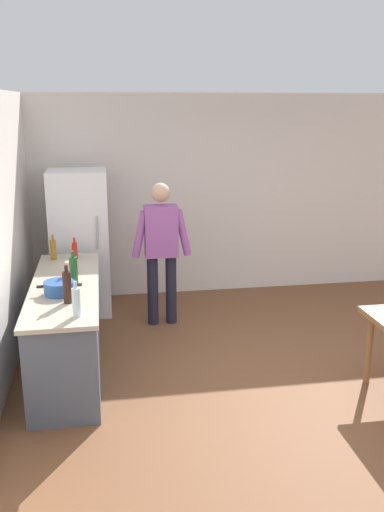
{
  "coord_description": "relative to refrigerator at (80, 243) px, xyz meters",
  "views": [
    {
      "loc": [
        -1.61,
        -4.35,
        2.58
      ],
      "look_at": [
        -0.67,
        1.34,
        0.97
      ],
      "focal_mm": 38.7,
      "sensor_mm": 36.0,
      "label": 1
    }
  ],
  "objects": [
    {
      "name": "kitchen_counter",
      "position": [
        -0.1,
        -1.6,
        -0.45
      ],
      "size": [
        0.64,
        2.2,
        0.9
      ],
      "color": "#4C5666",
      "rests_on": "ground_plane"
    },
    {
      "name": "person",
      "position": [
        0.95,
        -0.55,
        0.08
      ],
      "size": [
        0.7,
        0.22,
        1.7
      ],
      "color": "#1E1E2D",
      "rests_on": "ground_plane"
    },
    {
      "name": "bottle_water_clear",
      "position": [
        0.05,
        -2.47,
        0.13
      ],
      "size": [
        0.07,
        0.07,
        0.3
      ],
      "color": "silver",
      "rests_on": "kitchen_counter"
    },
    {
      "name": "bottle_wine_dark",
      "position": [
        -0.04,
        -2.13,
        0.15
      ],
      "size": [
        0.08,
        0.08,
        0.34
      ],
      "color": "black",
      "rests_on": "kitchen_counter"
    },
    {
      "name": "wall_back",
      "position": [
        1.9,
        0.6,
        0.45
      ],
      "size": [
        6.4,
        0.12,
        2.7
      ],
      "primitive_type": "cube",
      "color": "silver",
      "rests_on": "ground_plane"
    },
    {
      "name": "ground_plane",
      "position": [
        1.9,
        -2.4,
        -0.9
      ],
      "size": [
        14.0,
        14.0,
        0.0
      ],
      "primitive_type": "plane",
      "color": "brown"
    },
    {
      "name": "refrigerator",
      "position": [
        0.0,
        0.0,
        0.0
      ],
      "size": [
        0.7,
        0.67,
        1.8
      ],
      "color": "white",
      "rests_on": "ground_plane"
    },
    {
      "name": "bottle_oil_amber",
      "position": [
        -0.26,
        -0.71,
        0.12
      ],
      "size": [
        0.06,
        0.06,
        0.28
      ],
      "color": "#996619",
      "rests_on": "kitchen_counter"
    },
    {
      "name": "utensil_jar",
      "position": [
        -0.05,
        -1.32,
        0.08
      ],
      "size": [
        0.11,
        0.11,
        0.32
      ],
      "color": "tan",
      "rests_on": "kitchen_counter"
    },
    {
      "name": "cooking_pot",
      "position": [
        -0.13,
        -1.89,
        0.06
      ],
      "size": [
        0.4,
        0.28,
        0.12
      ],
      "color": "#285193",
      "rests_on": "kitchen_counter"
    },
    {
      "name": "bottle_sauce_red",
      "position": [
        -0.03,
        -0.71,
        0.1
      ],
      "size": [
        0.06,
        0.06,
        0.24
      ],
      "color": "#B22319",
      "rests_on": "kitchen_counter"
    },
    {
      "name": "bottle_wine_green",
      "position": [
        -0.01,
        -1.66,
        0.15
      ],
      "size": [
        0.08,
        0.08,
        0.34
      ],
      "color": "#1E5123",
      "rests_on": "kitchen_counter"
    }
  ]
}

